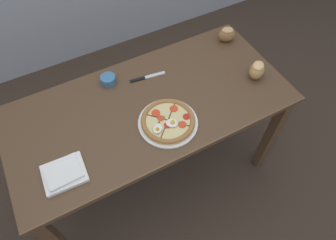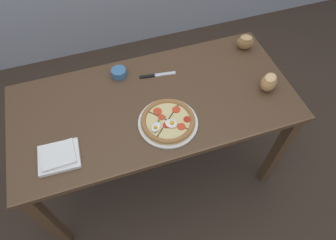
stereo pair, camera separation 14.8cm
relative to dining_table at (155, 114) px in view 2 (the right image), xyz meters
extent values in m
plane|color=#3D2D23|center=(0.00, 0.00, -0.66)|extent=(12.00, 12.00, 0.00)
cube|color=#513823|center=(0.00, 0.00, 0.10)|extent=(1.51, 0.71, 0.03)
cube|color=#513823|center=(-0.70, -0.31, -0.29)|extent=(0.06, 0.06, 0.75)
cube|color=#513823|center=(0.70, -0.31, -0.29)|extent=(0.06, 0.06, 0.75)
cube|color=#513823|center=(-0.70, 0.31, -0.29)|extent=(0.06, 0.06, 0.75)
cube|color=#513823|center=(0.70, 0.31, -0.29)|extent=(0.06, 0.06, 0.75)
cylinder|color=white|center=(0.03, -0.16, 0.12)|extent=(0.30, 0.30, 0.01)
cylinder|color=#DBB775|center=(0.03, -0.16, 0.13)|extent=(0.27, 0.27, 0.01)
cylinder|color=#E0CC84|center=(0.03, -0.16, 0.14)|extent=(0.23, 0.23, 0.00)
torus|color=#A36B38|center=(0.03, -0.16, 0.14)|extent=(0.27, 0.27, 0.03)
cube|color=#472D19|center=(-0.02, -0.20, 0.14)|extent=(0.09, 0.08, 0.00)
cube|color=#472D19|center=(0.07, -0.20, 0.14)|extent=(0.08, 0.09, 0.00)
cube|color=#472D19|center=(0.07, -0.12, 0.14)|extent=(0.09, 0.08, 0.00)
cube|color=#472D19|center=(-0.01, -0.11, 0.14)|extent=(0.08, 0.09, 0.00)
cylinder|color=red|center=(0.00, -0.13, 0.14)|extent=(0.03, 0.03, 0.00)
cylinder|color=red|center=(0.12, -0.18, 0.14)|extent=(0.04, 0.04, 0.00)
cylinder|color=red|center=(0.09, -0.11, 0.14)|extent=(0.04, 0.04, 0.00)
cylinder|color=red|center=(0.01, -0.18, 0.14)|extent=(0.04, 0.04, 0.00)
cylinder|color=red|center=(-0.01, -0.09, 0.14)|extent=(0.04, 0.04, 0.00)
cylinder|color=red|center=(0.08, -0.21, 0.14)|extent=(0.04, 0.04, 0.00)
ellipsoid|color=white|center=(-0.04, -0.18, 0.15)|extent=(0.07, 0.07, 0.01)
sphere|color=orange|center=(-0.05, -0.19, 0.15)|extent=(0.02, 0.02, 0.02)
ellipsoid|color=white|center=(0.03, -0.18, 0.15)|extent=(0.08, 0.08, 0.01)
sphere|color=#F4AD1E|center=(0.04, -0.19, 0.15)|extent=(0.02, 0.02, 0.02)
cylinder|color=#477A2D|center=(0.09, -0.22, 0.14)|extent=(0.01, 0.01, 0.00)
cylinder|color=#2D5B1E|center=(0.02, -0.13, 0.14)|extent=(0.01, 0.01, 0.00)
cylinder|color=#386B23|center=(-0.06, -0.18, 0.14)|extent=(0.02, 0.02, 0.00)
cylinder|color=#386B23|center=(-0.02, -0.15, 0.14)|extent=(0.01, 0.01, 0.00)
cylinder|color=#386B23|center=(-0.05, -0.20, 0.14)|extent=(0.01, 0.01, 0.00)
cylinder|color=teal|center=(-0.13, 0.24, 0.13)|extent=(0.08, 0.08, 0.04)
cylinder|color=#AD1423|center=(-0.13, 0.24, 0.14)|extent=(0.07, 0.07, 0.02)
cylinder|color=teal|center=(-0.09, 0.24, 0.13)|extent=(0.01, 0.01, 0.04)
cylinder|color=teal|center=(-0.10, 0.27, 0.13)|extent=(0.01, 0.01, 0.04)
cylinder|color=teal|center=(-0.13, 0.29, 0.13)|extent=(0.01, 0.01, 0.04)
cylinder|color=teal|center=(-0.16, 0.27, 0.13)|extent=(0.01, 0.01, 0.04)
cylinder|color=teal|center=(-0.17, 0.24, 0.13)|extent=(0.01, 0.01, 0.04)
cylinder|color=teal|center=(-0.16, 0.22, 0.13)|extent=(0.01, 0.01, 0.04)
cylinder|color=teal|center=(-0.13, 0.20, 0.13)|extent=(0.01, 0.01, 0.04)
cylinder|color=teal|center=(-0.10, 0.22, 0.13)|extent=(0.01, 0.01, 0.04)
cube|color=white|center=(-0.51, -0.19, 0.12)|extent=(0.19, 0.17, 0.02)
cube|color=white|center=(-0.51, -0.19, 0.14)|extent=(0.16, 0.14, 0.02)
ellipsoid|color=olive|center=(0.64, 0.23, 0.15)|extent=(0.12, 0.11, 0.09)
ellipsoid|color=tan|center=(0.64, 0.23, 0.19)|extent=(0.09, 0.08, 0.03)
ellipsoid|color=#B27F47|center=(0.61, -0.10, 0.16)|extent=(0.14, 0.13, 0.09)
ellipsoid|color=#EAB775|center=(0.61, -0.10, 0.20)|extent=(0.10, 0.09, 0.03)
cube|color=silver|center=(0.12, 0.17, 0.12)|extent=(0.12, 0.04, 0.01)
cube|color=black|center=(0.01, 0.18, 0.12)|extent=(0.09, 0.03, 0.01)
camera|label=1|loc=(-0.38, -0.91, 1.35)|focal=32.00mm
camera|label=2|loc=(-0.24, -0.97, 1.35)|focal=32.00mm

